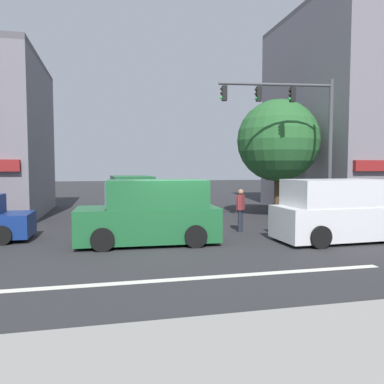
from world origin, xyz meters
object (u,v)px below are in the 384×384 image
(traffic_light_mast, at_px, (301,125))
(van_crossing_rightbound, at_px, (131,199))
(van_crossing_leftbound, at_px, (339,212))
(pedestrian_far_side, at_px, (241,208))
(street_tree, at_px, (278,141))
(van_parked_curbside, at_px, (151,213))

(traffic_light_mast, height_order, van_crossing_rightbound, traffic_light_mast)
(van_crossing_leftbound, bearing_deg, traffic_light_mast, 85.66)
(van_crossing_rightbound, relative_size, pedestrian_far_side, 2.81)
(van_crossing_rightbound, xyz_separation_m, pedestrian_far_side, (3.96, -4.54, -0.06))
(street_tree, distance_m, van_crossing_leftbound, 6.96)
(traffic_light_mast, relative_size, van_parked_curbside, 1.33)
(traffic_light_mast, xyz_separation_m, pedestrian_far_side, (-2.88, -0.63, -3.35))
(traffic_light_mast, height_order, van_crossing_leftbound, traffic_light_mast)
(van_crossing_leftbound, distance_m, pedestrian_far_side, 3.66)
(traffic_light_mast, relative_size, pedestrian_far_side, 3.71)
(traffic_light_mast, bearing_deg, van_crossing_rightbound, 150.20)
(traffic_light_mast, bearing_deg, van_crossing_leftbound, -94.34)
(van_crossing_rightbound, distance_m, pedestrian_far_side, 6.03)
(van_parked_curbside, distance_m, van_crossing_rightbound, 6.08)
(pedestrian_far_side, bearing_deg, street_tree, 48.16)
(van_crossing_rightbound, bearing_deg, van_crossing_leftbound, -47.03)
(traffic_light_mast, distance_m, van_parked_curbside, 7.67)
(street_tree, height_order, van_parked_curbside, street_tree)
(street_tree, distance_m, van_crossing_rightbound, 7.91)
(street_tree, xyz_separation_m, traffic_light_mast, (-0.50, -3.14, 0.44))
(traffic_light_mast, xyz_separation_m, van_parked_curbside, (-6.58, -2.16, -3.30))
(van_parked_curbside, bearing_deg, van_crossing_leftbound, -8.98)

